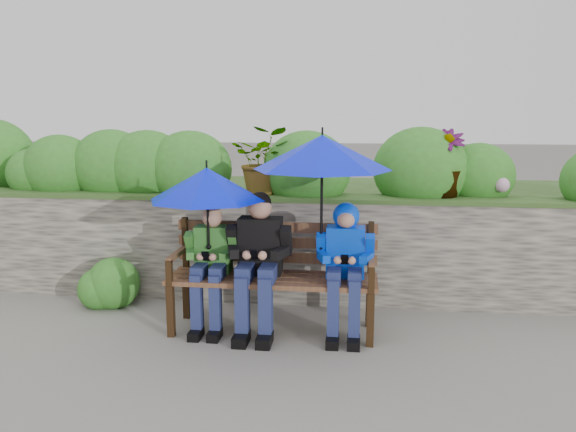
# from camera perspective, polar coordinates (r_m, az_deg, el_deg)

# --- Properties ---
(ground) EXTENTS (60.00, 60.00, 0.00)m
(ground) POSITION_cam_1_polar(r_m,az_deg,el_deg) (4.92, -0.15, -11.17)
(ground) COLOR slate
(ground) RESTS_ON ground
(garden_backdrop) EXTENTS (8.04, 2.85, 1.80)m
(garden_backdrop) POSITION_cam_1_polar(r_m,az_deg,el_deg) (6.26, 0.96, -0.23)
(garden_backdrop) COLOR #494540
(garden_backdrop) RESTS_ON ground
(park_bench) EXTENTS (1.73, 0.51, 0.91)m
(park_bench) POSITION_cam_1_polar(r_m,az_deg,el_deg) (4.74, -1.47, -5.39)
(park_bench) COLOR black
(park_bench) RESTS_ON ground
(boy_left) EXTENTS (0.44, 0.51, 1.05)m
(boy_left) POSITION_cam_1_polar(r_m,az_deg,el_deg) (4.75, -7.83, -4.44)
(boy_left) COLOR #377722
(boy_left) RESTS_ON ground
(boy_middle) EXTENTS (0.53, 0.62, 1.17)m
(boy_middle) POSITION_cam_1_polar(r_m,az_deg,el_deg) (4.64, -3.01, -4.08)
(boy_middle) COLOR black
(boy_middle) RESTS_ON ground
(boy_right) EXTENTS (0.47, 0.57, 1.09)m
(boy_right) POSITION_cam_1_polar(r_m,az_deg,el_deg) (4.59, 5.83, -4.19)
(boy_right) COLOR #0A2BD4
(boy_right) RESTS_ON ground
(umbrella_left) EXTENTS (0.96, 0.96, 0.74)m
(umbrella_left) POSITION_cam_1_polar(r_m,az_deg,el_deg) (4.63, -8.23, 3.23)
(umbrella_left) COLOR #0011E9
(umbrella_left) RESTS_ON ground
(umbrella_right) EXTENTS (1.11, 1.11, 0.99)m
(umbrella_right) POSITION_cam_1_polar(r_m,az_deg,el_deg) (4.47, 3.49, 6.45)
(umbrella_right) COLOR #0011E9
(umbrella_right) RESTS_ON ground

